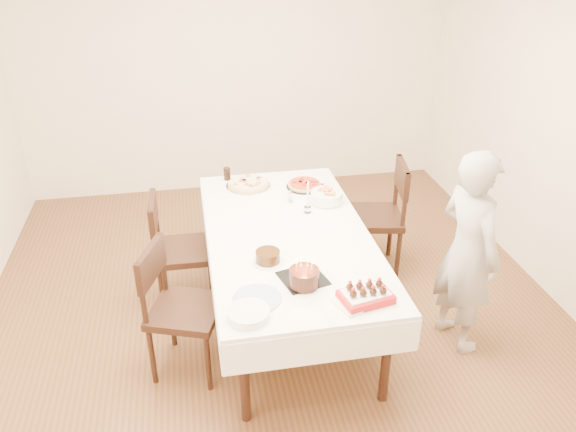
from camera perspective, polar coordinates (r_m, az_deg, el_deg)
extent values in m
plane|color=#53331C|center=(4.40, -1.14, -10.42)|extent=(5.00, 5.00, 0.00)
cube|color=#F1E2CA|center=(6.08, -5.37, 14.86)|extent=(4.50, 0.04, 2.70)
cube|color=white|center=(4.21, 0.00, -6.12)|extent=(1.81, 2.40, 0.75)
imported|color=#A5A09C|center=(3.99, 17.79, -3.53)|extent=(0.47, 0.61, 1.48)
cylinder|color=beige|center=(4.69, -4.05, 3.25)|extent=(0.44, 0.44, 0.04)
cylinder|color=red|center=(4.67, 1.68, 3.20)|extent=(0.32, 0.32, 0.04)
cube|color=#B21E1E|center=(4.65, 2.43, 2.79)|extent=(0.26, 0.26, 0.01)
cylinder|color=white|center=(4.42, 3.93, 1.98)|extent=(0.28, 0.28, 0.08)
cylinder|color=white|center=(4.22, 2.02, 1.95)|extent=(0.07, 0.07, 0.26)
cylinder|color=black|center=(4.82, -6.21, 4.28)|extent=(0.07, 0.07, 0.11)
cylinder|color=#341E0D|center=(3.65, -2.07, -4.18)|extent=(0.25, 0.25, 0.08)
cube|color=black|center=(3.52, 1.53, -6.38)|extent=(0.33, 0.33, 0.01)
cylinder|color=#33170E|center=(3.40, 1.65, -5.77)|extent=(0.23, 0.23, 0.17)
cube|color=beige|center=(3.36, 7.34, -8.58)|extent=(0.35, 0.29, 0.02)
cylinder|color=white|center=(3.21, -4.05, -9.86)|extent=(0.28, 0.28, 0.05)
cylinder|color=white|center=(3.35, -3.19, -8.38)|extent=(0.34, 0.34, 0.01)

